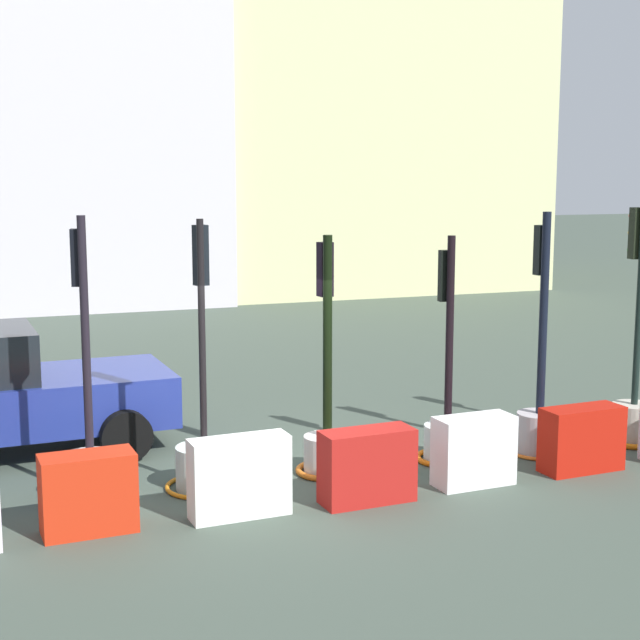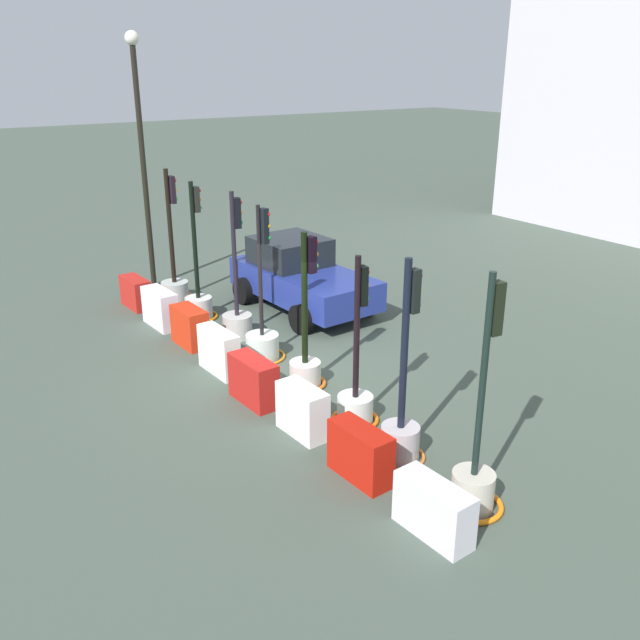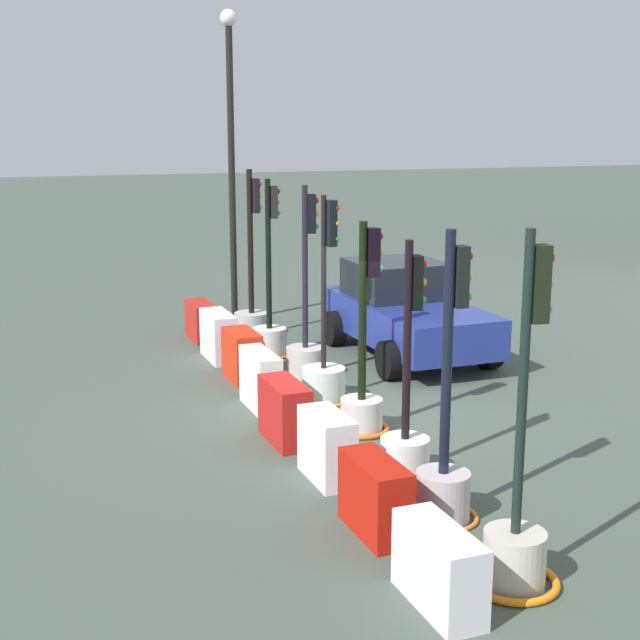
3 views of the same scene
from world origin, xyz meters
The scene contains 19 objects.
ground_plane centered at (0.00, 0.00, 0.00)m, with size 120.00×120.00×0.00m, color #414E43.
traffic_light_0 centered at (-5.48, 0.14, 0.52)m, with size 1.01×1.01×3.44m.
traffic_light_1 centered at (-3.88, 0.09, 0.51)m, with size 0.91×0.91×3.35m.
traffic_light_2 centered at (-2.23, 0.30, 0.61)m, with size 0.68×0.68×3.35m.
traffic_light_3 centered at (-0.88, 0.18, 0.46)m, with size 0.97×0.97×3.29m.
traffic_light_4 centered at (0.74, 0.23, 0.58)m, with size 0.82×0.82×3.06m.
traffic_light_5 centered at (2.43, 0.17, 0.50)m, with size 0.85×0.85×3.02m.
traffic_light_6 centered at (3.78, 0.05, 0.59)m, with size 0.83×0.83×3.31m.
traffic_light_7 centered at (5.34, 0.06, 0.56)m, with size 0.91×0.91×3.50m.
construction_barrier_0 centered at (-5.49, -0.93, 0.39)m, with size 1.07×0.49×0.77m.
construction_barrier_1 centered at (-3.86, -0.91, 0.45)m, with size 1.17×0.50×0.89m.
construction_barrier_2 centered at (-2.38, -0.81, 0.43)m, with size 1.02×0.52×0.87m.
construction_barrier_3 centered at (-0.73, -0.91, 0.46)m, with size 1.15×0.42×0.92m.
construction_barrier_4 centered at (0.80, -0.95, 0.43)m, with size 1.12×0.51×0.87m.
construction_barrier_5 centered at (2.27, -0.83, 0.43)m, with size 1.01×0.49×0.87m.
construction_barrier_6 centered at (3.86, -0.81, 0.42)m, with size 1.10×0.49×0.84m.
construction_barrier_7 centered at (5.47, -0.81, 0.39)m, with size 1.17×0.49×0.78m.
car_blue_estate centered at (-3.09, 2.54, 0.85)m, with size 4.26×2.42×1.75m.
street_lamp_post centered at (-6.97, 0.11, 4.02)m, with size 0.36×0.36×6.65m.
Camera 3 is at (12.43, -4.26, 4.47)m, focal length 50.98 mm.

